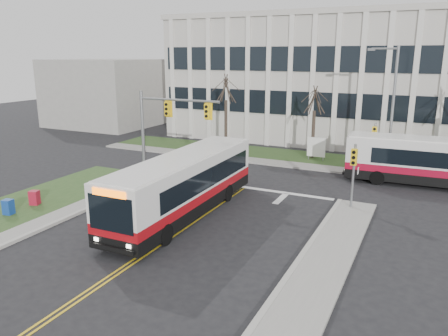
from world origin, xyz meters
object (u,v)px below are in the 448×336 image
directory_sign (316,147)px  bus_main (184,186)px  streetlight (391,103)px  newspaper_box_red (35,199)px  bus_cross (439,164)px  newspaper_box_blue (8,208)px

directory_sign → bus_main: bearing=-102.7°
streetlight → newspaper_box_red: bearing=-136.3°
bus_cross → newspaper_box_red: 25.67m
bus_main → newspaper_box_blue: bus_main is taller
directory_sign → newspaper_box_red: size_ratio=2.11×
streetlight → bus_cross: size_ratio=0.78×
directory_sign → bus_main: (-3.48, -15.39, 0.46)m
streetlight → bus_main: 17.09m
streetlight → newspaper_box_red: streetlight is taller
bus_cross → newspaper_box_red: bus_cross is taller
streetlight → bus_main: size_ratio=0.75×
bus_main → directory_sign: bearing=76.6°
bus_main → bus_cross: bearing=42.7°
bus_cross → newspaper_box_blue: size_ratio=12.43×
bus_main → streetlight: bearing=56.8°
directory_sign → newspaper_box_blue: 23.19m
directory_sign → newspaper_box_red: 21.70m
bus_cross → newspaper_box_blue: 26.71m
directory_sign → newspaper_box_blue: directory_sign is taller
newspaper_box_red → newspaper_box_blue: bearing=-107.5°
directory_sign → newspaper_box_red: (-12.00, -18.07, -0.70)m
bus_cross → newspaper_box_red: bearing=-57.8°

